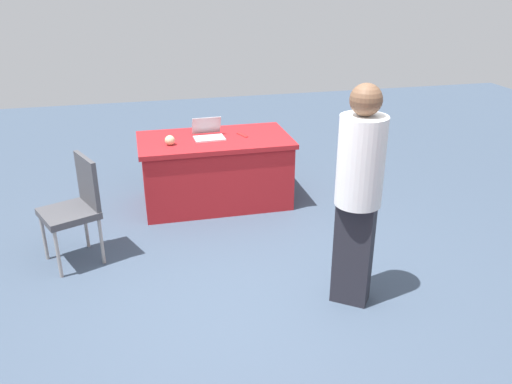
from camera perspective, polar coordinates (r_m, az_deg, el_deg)
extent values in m
plane|color=#3D4C60|center=(4.11, 0.96, -12.97)|extent=(14.40, 14.40, 0.00)
cube|color=#AD1E23|center=(5.66, -4.57, 5.67)|extent=(1.63, 0.90, 0.05)
cube|color=#AD1E23|center=(5.78, -4.46, 2.14)|extent=(1.57, 0.86, 0.70)
cylinder|color=#9E9993|center=(4.71, -20.80, -6.38)|extent=(0.03, 0.03, 0.44)
cylinder|color=#9E9993|center=(5.04, -22.13, -4.60)|extent=(0.03, 0.03, 0.44)
cylinder|color=#9E9993|center=(4.80, -16.51, -5.17)|extent=(0.03, 0.03, 0.44)
cylinder|color=#9E9993|center=(5.12, -18.09, -3.50)|extent=(0.03, 0.03, 0.44)
cube|color=#47474C|center=(4.80, -19.78, -2.23)|extent=(0.58, 0.58, 0.06)
cube|color=#47474C|center=(4.76, -17.93, 1.14)|extent=(0.21, 0.40, 0.45)
cube|color=#26262D|center=(4.10, 10.55, -6.58)|extent=(0.33, 0.31, 0.84)
cylinder|color=white|center=(3.78, 11.37, 3.30)|extent=(0.48, 0.48, 0.66)
sphere|color=brown|center=(3.66, 11.93, 9.83)|extent=(0.23, 0.23, 0.23)
cube|color=silver|center=(5.62, -5.12, 5.87)|extent=(0.33, 0.23, 0.02)
cube|color=#B7B7BC|center=(5.73, -5.44, 7.26)|extent=(0.32, 0.09, 0.19)
sphere|color=beige|center=(5.46, -9.39, 5.60)|extent=(0.10, 0.10, 0.10)
cube|color=red|center=(5.72, -1.50, 6.24)|extent=(0.09, 0.18, 0.01)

